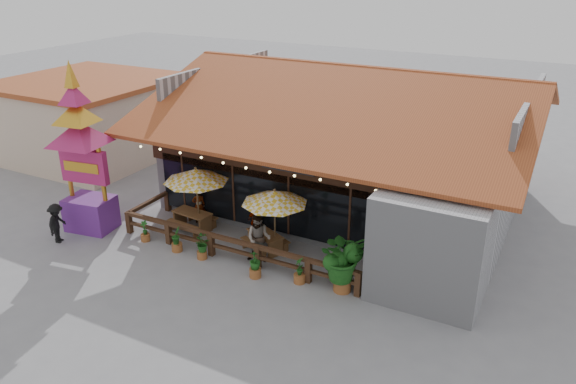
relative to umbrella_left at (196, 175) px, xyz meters
The scene contains 19 objects.
ground 4.87m from the umbrella_left, 13.11° to the right, with size 100.00×100.00×0.00m, color gray.
restaurant_building 7.16m from the umbrella_left, 52.15° to the left, with size 15.50×14.73×6.09m.
patio_railing 2.86m from the umbrella_left, 33.19° to the right, with size 10.00×2.60×0.92m.
neighbor_building 11.98m from the umbrella_left, 155.13° to the left, with size 8.40×8.40×4.22m.
umbrella_left is the anchor object (origin of this frame).
umbrella_right 3.64m from the umbrella_left, ahead, with size 2.56×2.56×2.61m.
picnic_table_left 1.90m from the umbrella_left, behind, with size 1.74×1.54×0.77m.
picnic_table_right 3.72m from the umbrella_left, ahead, with size 1.89×1.79×0.72m.
thai_sign_tower 4.65m from the umbrella_left, 154.67° to the right, with size 3.10×3.10×7.34m.
tropical_plant 7.10m from the umbrella_left, 11.64° to the right, with size 2.11×2.06×2.21m.
diner_a 1.84m from the umbrella_left, 125.78° to the left, with size 0.54×0.35×1.48m, color #371E11.
diner_b 3.85m from the umbrella_left, 16.50° to the right, with size 0.91×0.71×1.88m, color #371E11.
diner_c 2.96m from the umbrella_left, 11.25° to the left, with size 0.82×0.34×1.40m, color #371E11.
pedestrian 5.64m from the umbrella_left, 141.67° to the right, with size 1.03×0.59×1.59m, color black.
planter_a 2.98m from the umbrella_left, 127.57° to the right, with size 0.36×0.36×0.87m.
planter_b 2.67m from the umbrella_left, 81.07° to the right, with size 0.40×0.40×0.99m.
planter_c 3.01m from the umbrella_left, 51.49° to the right, with size 0.61×0.54×0.91m.
planter_d 4.76m from the umbrella_left, 27.72° to the right, with size 0.47×0.47×1.01m.
planter_e 5.96m from the umbrella_left, 16.87° to the right, with size 0.40×0.41×0.98m.
Camera 1 is at (8.62, -15.41, 10.29)m, focal length 35.00 mm.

